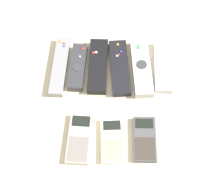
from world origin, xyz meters
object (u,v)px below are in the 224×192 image
at_px(remote_1, 78,67).
at_px(remote_3, 120,68).
at_px(remote_0, 60,66).
at_px(remote_5, 162,66).
at_px(calculator_1, 112,141).
at_px(remote_4, 141,68).
at_px(calculator_0, 80,139).
at_px(remote_2, 98,66).
at_px(calculator_2, 145,139).

distance_m(remote_1, remote_3, 0.13).
xyz_separation_m(remote_0, remote_5, (0.31, -0.00, -0.00)).
xyz_separation_m(remote_3, calculator_1, (-0.02, -0.24, -0.00)).
relative_size(remote_4, calculator_0, 1.36).
relative_size(remote_0, calculator_0, 1.39).
distance_m(remote_0, remote_1, 0.05).
height_order(remote_2, calculator_1, remote_2).
bearing_deg(remote_0, calculator_2, -40.45).
xyz_separation_m(remote_0, calculator_2, (0.25, -0.24, -0.00)).
xyz_separation_m(remote_3, calculator_0, (-0.11, -0.23, -0.00)).
relative_size(remote_4, calculator_2, 1.55).
distance_m(calculator_0, calculator_1, 0.09).
bearing_deg(remote_0, remote_3, 1.79).
distance_m(remote_0, calculator_1, 0.29).
height_order(remote_0, remote_2, remote_2).
relative_size(remote_1, calculator_2, 1.24).
bearing_deg(remote_2, remote_0, -178.22).
bearing_deg(remote_4, calculator_2, -93.43).
bearing_deg(remote_4, remote_0, 175.05).
bearing_deg(remote_2, remote_3, -2.52).
xyz_separation_m(remote_1, remote_3, (0.13, -0.00, -0.00)).
height_order(remote_1, remote_2, remote_1).
xyz_separation_m(remote_3, calculator_2, (0.07, -0.23, -0.00)).
bearing_deg(remote_2, remote_4, -0.99).
bearing_deg(remote_4, remote_1, 175.77).
height_order(remote_0, remote_4, remote_4).
bearing_deg(remote_1, calculator_1, -62.75).
distance_m(remote_4, calculator_0, 0.29).
bearing_deg(calculator_1, remote_3, 82.49).
xyz_separation_m(remote_0, calculator_0, (0.07, -0.24, -0.00)).
bearing_deg(calculator_1, calculator_2, 0.90).
bearing_deg(remote_5, remote_4, -173.78).
bearing_deg(calculator_0, remote_3, 67.95).
distance_m(remote_4, calculator_1, 0.25).
height_order(remote_0, remote_5, same).
height_order(remote_3, calculator_0, remote_3).
bearing_deg(remote_5, calculator_2, -103.73).
bearing_deg(calculator_0, remote_1, 97.54).
distance_m(remote_0, remote_2, 0.12).
height_order(remote_0, calculator_0, remote_0).
bearing_deg(calculator_2, remote_0, 136.95).
bearing_deg(calculator_2, remote_5, 75.53).
bearing_deg(remote_4, remote_3, 175.30).
xyz_separation_m(remote_2, remote_4, (0.13, -0.01, 0.00)).
relative_size(calculator_0, calculator_2, 1.13).
xyz_separation_m(remote_1, calculator_1, (0.10, -0.24, -0.00)).
xyz_separation_m(remote_5, calculator_0, (-0.24, -0.24, -0.00)).
bearing_deg(calculator_0, calculator_1, -0.07).
bearing_deg(calculator_0, remote_4, 56.05).
height_order(remote_1, remote_3, remote_1).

